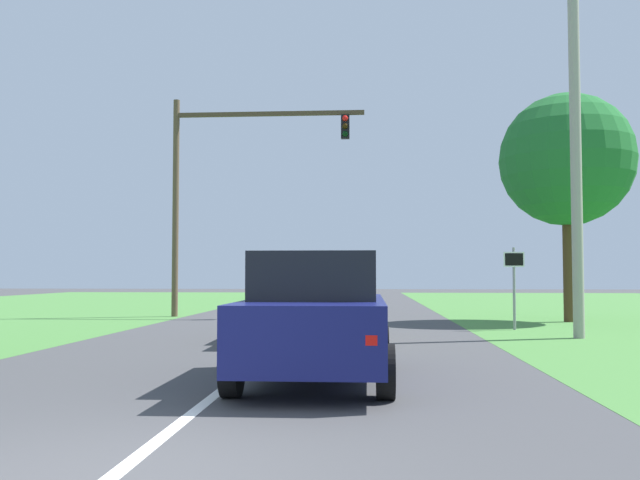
% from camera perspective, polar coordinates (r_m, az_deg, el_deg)
% --- Properties ---
extents(ground_plane, '(120.00, 120.00, 0.00)m').
position_cam_1_polar(ground_plane, '(16.63, -3.18, -8.41)').
color(ground_plane, '#424244').
extents(lane_centre_stripe, '(0.16, 39.96, 0.01)m').
position_cam_1_polar(lane_centre_stripe, '(6.02, -16.93, -18.25)').
color(lane_centre_stripe, white).
rests_on(lane_centre_stripe, ground_plane).
extents(red_suv_near, '(2.27, 4.94, 1.94)m').
position_cam_1_polar(red_suv_near, '(10.74, -0.22, -6.05)').
color(red_suv_near, navy).
rests_on(red_suv_near, ground_plane).
extents(pickup_truck_lead, '(2.27, 5.13, 1.90)m').
position_cam_1_polar(pickup_truck_lead, '(17.29, -1.33, -4.95)').
color(pickup_truck_lead, tan).
rests_on(pickup_truck_lead, ground_plane).
extents(traffic_light, '(7.40, 0.40, 8.38)m').
position_cam_1_polar(traffic_light, '(27.10, -8.03, 5.41)').
color(traffic_light, brown).
rests_on(traffic_light, ground_plane).
extents(keep_moving_sign, '(0.60, 0.09, 2.40)m').
position_cam_1_polar(keep_moving_sign, '(21.06, 15.63, -2.94)').
color(keep_moving_sign, gray).
rests_on(keep_moving_sign, ground_plane).
extents(oak_tree_right, '(4.55, 4.55, 7.83)m').
position_cam_1_polar(oak_tree_right, '(25.46, 19.56, 6.19)').
color(oak_tree_right, '#4C351E').
rests_on(oak_tree_right, ground_plane).
extents(utility_pole_right, '(0.28, 0.28, 9.38)m').
position_cam_1_polar(utility_pole_right, '(19.07, 20.24, 6.62)').
color(utility_pole_right, '#9E998E').
rests_on(utility_pole_right, ground_plane).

